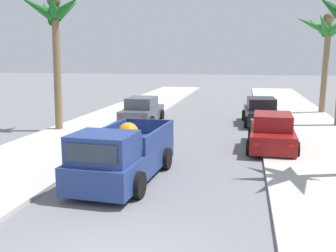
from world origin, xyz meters
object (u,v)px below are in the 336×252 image
(pickup_truck, at_px, (122,157))
(car_right_near, at_px, (142,111))
(palm_tree_left_mid, at_px, (54,22))
(car_left_mid, at_px, (272,133))
(palm_tree_right_fore, at_px, (328,33))
(car_left_near, at_px, (261,112))

(pickup_truck, bearing_deg, car_right_near, 101.89)
(pickup_truck, bearing_deg, palm_tree_left_mid, 128.54)
(car_right_near, distance_m, car_left_mid, 8.93)
(palm_tree_right_fore, bearing_deg, pickup_truck, -118.40)
(car_left_near, height_order, car_left_mid, same)
(car_left_near, bearing_deg, palm_tree_left_mid, -158.53)
(car_left_near, xyz_separation_m, car_left_mid, (0.24, -6.24, 0.00))
(car_right_near, bearing_deg, car_left_near, 7.26)
(palm_tree_left_mid, bearing_deg, palm_tree_right_fore, 31.51)
(car_left_mid, height_order, palm_tree_right_fore, palm_tree_right_fore)
(pickup_truck, bearing_deg, car_left_near, 68.10)
(car_left_mid, relative_size, palm_tree_left_mid, 0.61)
(pickup_truck, relative_size, palm_tree_left_mid, 0.76)
(car_left_near, distance_m, car_right_near, 6.96)
(car_left_mid, distance_m, palm_tree_left_mid, 12.05)
(car_right_near, relative_size, palm_tree_right_fore, 0.63)
(palm_tree_right_fore, distance_m, palm_tree_left_mid, 17.42)
(car_left_mid, distance_m, palm_tree_right_fore, 12.80)
(car_left_near, bearing_deg, pickup_truck, -111.90)
(car_left_mid, bearing_deg, car_left_near, 92.17)
(car_right_near, xyz_separation_m, palm_tree_right_fore, (11.19, 5.83, 4.74))
(car_right_near, distance_m, palm_tree_right_fore, 13.48)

